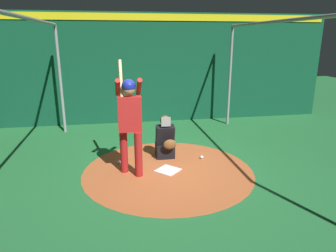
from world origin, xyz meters
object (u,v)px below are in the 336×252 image
(home_plate, at_px, (168,170))
(baseball_1, at_px, (119,162))
(baseball_0, at_px, (202,157))
(batter, at_px, (130,117))
(catcher, at_px, (165,141))

(home_plate, height_order, baseball_1, baseball_1)
(home_plate, relative_size, baseball_0, 5.68)
(batter, xyz_separation_m, baseball_1, (-0.53, -0.23, -1.12))
(batter, height_order, baseball_0, batter)
(home_plate, distance_m, catcher, 0.83)
(batter, bearing_deg, baseball_0, 107.07)
(batter, bearing_deg, catcher, 132.28)
(batter, relative_size, catcher, 2.26)
(catcher, bearing_deg, baseball_0, 72.59)
(home_plate, distance_m, batter, 1.37)
(home_plate, xyz_separation_m, batter, (0.00, -0.74, 1.15))
(baseball_0, bearing_deg, baseball_1, -91.23)
(baseball_1, bearing_deg, batter, 23.44)
(catcher, distance_m, baseball_1, 1.11)
(home_plate, xyz_separation_m, baseball_0, (-0.49, 0.85, 0.03))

